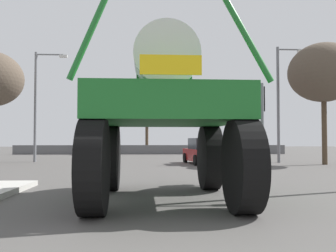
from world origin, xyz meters
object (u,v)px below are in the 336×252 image
(sedan_ahead, at_px, (204,152))
(streetlight_far_right, at_px, (281,97))
(streetlight_far_left, at_px, (38,100))
(oversize_sprayer, at_px, (164,115))
(bare_tree_right, at_px, (323,73))
(traffic_signal_near_right, at_px, (261,110))
(bare_tree_far_center, at_px, (147,108))

(sedan_ahead, xyz_separation_m, streetlight_far_right, (4.99, 1.06, 3.36))
(sedan_ahead, distance_m, streetlight_far_left, 11.24)
(oversize_sprayer, bearing_deg, streetlight_far_right, -30.16)
(bare_tree_right, bearing_deg, traffic_signal_near_right, -126.70)
(oversize_sprayer, relative_size, bare_tree_far_center, 0.88)
(streetlight_far_right, distance_m, bare_tree_right, 2.97)
(oversize_sprayer, relative_size, bare_tree_right, 0.77)
(oversize_sprayer, height_order, streetlight_far_right, streetlight_far_right)
(streetlight_far_right, bearing_deg, bare_tree_right, -48.05)
(oversize_sprayer, height_order, bare_tree_right, bare_tree_right)
(oversize_sprayer, distance_m, streetlight_far_left, 17.48)
(traffic_signal_near_right, height_order, streetlight_far_right, streetlight_far_right)
(streetlight_far_left, bearing_deg, streetlight_far_right, -5.85)
(sedan_ahead, distance_m, traffic_signal_near_right, 9.57)
(sedan_ahead, bearing_deg, bare_tree_far_center, 5.41)
(oversize_sprayer, bearing_deg, bare_tree_far_center, 0.16)
(streetlight_far_left, relative_size, bare_tree_far_center, 1.15)
(sedan_ahead, height_order, bare_tree_right, bare_tree_right)
(traffic_signal_near_right, relative_size, bare_tree_far_center, 0.53)
(bare_tree_far_center, bearing_deg, streetlight_far_left, -117.82)
(sedan_ahead, distance_m, streetlight_far_right, 6.11)
(oversize_sprayer, xyz_separation_m, sedan_ahead, (2.94, 13.03, -1.29))
(traffic_signal_near_right, relative_size, streetlight_far_left, 0.47)
(streetlight_far_right, distance_m, bare_tree_far_center, 17.04)
(oversize_sprayer, xyz_separation_m, streetlight_far_left, (-7.47, 15.67, 2.02))
(sedan_ahead, relative_size, streetlight_far_right, 0.59)
(oversize_sprayer, distance_m, bare_tree_right, 15.86)
(sedan_ahead, xyz_separation_m, bare_tree_right, (6.80, -0.95, 4.57))
(sedan_ahead, relative_size, bare_tree_right, 0.61)
(sedan_ahead, height_order, traffic_signal_near_right, traffic_signal_near_right)
(streetlight_far_left, distance_m, streetlight_far_right, 15.48)
(oversize_sprayer, relative_size, traffic_signal_near_right, 1.64)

